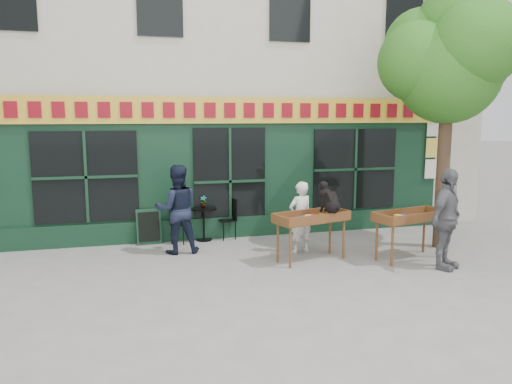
{
  "coord_description": "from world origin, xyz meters",
  "views": [
    {
      "loc": [
        -2.39,
        -9.06,
        2.87
      ],
      "look_at": [
        0.15,
        0.5,
        1.36
      ],
      "focal_mm": 35.0,
      "sensor_mm": 36.0,
      "label": 1
    }
  ],
  "objects_px": {
    "book_cart_center": "(312,220)",
    "bistro_table": "(204,217)",
    "woman": "(300,217)",
    "man_left": "(177,209)",
    "man_right": "(446,219)",
    "book_cart_right": "(410,219)",
    "dog": "(329,197)"
  },
  "relations": [
    {
      "from": "man_right",
      "to": "man_left",
      "type": "relative_size",
      "value": 1.02
    },
    {
      "from": "dog",
      "to": "bistro_table",
      "type": "bearing_deg",
      "value": 119.02
    },
    {
      "from": "book_cart_center",
      "to": "man_left",
      "type": "xyz_separation_m",
      "value": [
        -2.52,
        1.27,
        0.11
      ]
    },
    {
      "from": "book_cart_right",
      "to": "man_left",
      "type": "relative_size",
      "value": 0.86
    },
    {
      "from": "dog",
      "to": "book_cart_right",
      "type": "distance_m",
      "value": 1.7
    },
    {
      "from": "man_right",
      "to": "woman",
      "type": "bearing_deg",
      "value": 108.1
    },
    {
      "from": "man_right",
      "to": "bistro_table",
      "type": "distance_m",
      "value": 5.26
    },
    {
      "from": "bistro_table",
      "to": "woman",
      "type": "bearing_deg",
      "value": -39.87
    },
    {
      "from": "dog",
      "to": "man_left",
      "type": "distance_m",
      "value": 3.18
    },
    {
      "from": "man_right",
      "to": "bistro_table",
      "type": "height_order",
      "value": "man_right"
    },
    {
      "from": "dog",
      "to": "book_cart_right",
      "type": "bearing_deg",
      "value": -27.77
    },
    {
      "from": "book_cart_center",
      "to": "book_cart_right",
      "type": "relative_size",
      "value": 1.01
    },
    {
      "from": "bistro_table",
      "to": "dog",
      "type": "bearing_deg",
      "value": -45.66
    },
    {
      "from": "bistro_table",
      "to": "man_left",
      "type": "distance_m",
      "value": 1.21
    },
    {
      "from": "man_left",
      "to": "book_cart_center",
      "type": "bearing_deg",
      "value": 153.08
    },
    {
      "from": "book_cart_right",
      "to": "dog",
      "type": "bearing_deg",
      "value": 154.39
    },
    {
      "from": "woman",
      "to": "man_left",
      "type": "distance_m",
      "value": 2.6
    },
    {
      "from": "man_left",
      "to": "woman",
      "type": "bearing_deg",
      "value": 166.02
    },
    {
      "from": "book_cart_center",
      "to": "man_left",
      "type": "relative_size",
      "value": 0.86
    },
    {
      "from": "dog",
      "to": "bistro_table",
      "type": "relative_size",
      "value": 0.79
    },
    {
      "from": "woman",
      "to": "bistro_table",
      "type": "distance_m",
      "value": 2.38
    },
    {
      "from": "book_cart_right",
      "to": "man_right",
      "type": "bearing_deg",
      "value": -81.36
    },
    {
      "from": "book_cart_center",
      "to": "man_right",
      "type": "xyz_separation_m",
      "value": [
        2.25,
        -1.15,
        0.13
      ]
    },
    {
      "from": "book_cart_center",
      "to": "man_left",
      "type": "bearing_deg",
      "value": 137.95
    },
    {
      "from": "book_cart_center",
      "to": "bistro_table",
      "type": "bearing_deg",
      "value": 114.65
    },
    {
      "from": "woman",
      "to": "man_right",
      "type": "height_order",
      "value": "man_right"
    },
    {
      "from": "book_cart_right",
      "to": "man_left",
      "type": "xyz_separation_m",
      "value": [
        -4.46,
        1.67,
        0.11
      ]
    },
    {
      "from": "book_cart_right",
      "to": "bistro_table",
      "type": "distance_m",
      "value": 4.57
    },
    {
      "from": "woman",
      "to": "book_cart_center",
      "type": "bearing_deg",
      "value": 74.68
    },
    {
      "from": "man_left",
      "to": "bistro_table",
      "type": "bearing_deg",
      "value": -128.06
    },
    {
      "from": "man_left",
      "to": "man_right",
      "type": "bearing_deg",
      "value": 152.88
    },
    {
      "from": "dog",
      "to": "man_right",
      "type": "distance_m",
      "value": 2.22
    }
  ]
}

